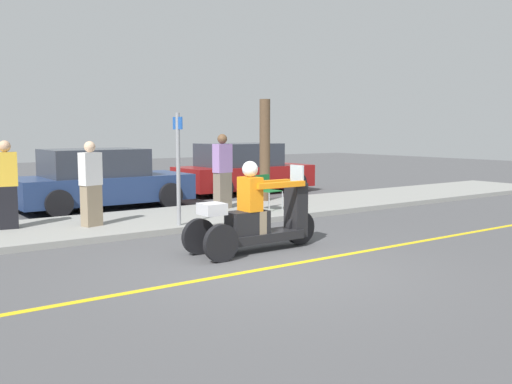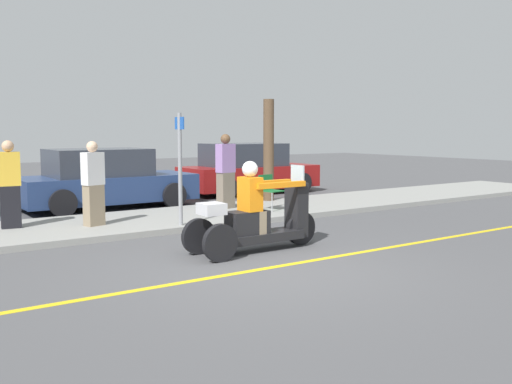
% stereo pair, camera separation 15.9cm
% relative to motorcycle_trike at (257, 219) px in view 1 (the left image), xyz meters
% --- Properties ---
extents(ground_plane, '(60.00, 60.00, 0.00)m').
position_rel_motorcycle_trike_xyz_m(ground_plane, '(-0.51, -1.06, -0.53)').
color(ground_plane, '#4C4C4F').
extents(lane_stripe, '(24.00, 0.12, 0.01)m').
position_rel_motorcycle_trike_xyz_m(lane_stripe, '(-0.01, -1.06, -0.53)').
color(lane_stripe, gold).
rests_on(lane_stripe, ground).
extents(sidewalk_strip, '(28.00, 2.80, 0.12)m').
position_rel_motorcycle_trike_xyz_m(sidewalk_strip, '(-0.51, 3.54, -0.47)').
color(sidewalk_strip, gray).
rests_on(sidewalk_strip, ground).
extents(motorcycle_trike, '(2.42, 0.77, 1.49)m').
position_rel_motorcycle_trike_xyz_m(motorcycle_trike, '(0.00, 0.00, 0.00)').
color(motorcycle_trike, black).
rests_on(motorcycle_trike, ground).
extents(spectator_near_curb, '(0.46, 0.32, 1.77)m').
position_rel_motorcycle_trike_xyz_m(spectator_near_curb, '(1.85, 3.97, 0.45)').
color(spectator_near_curb, '#726656').
rests_on(spectator_near_curb, sidewalk_strip).
extents(spectator_with_child, '(0.44, 0.34, 1.66)m').
position_rel_motorcycle_trike_xyz_m(spectator_with_child, '(-1.59, 3.31, 0.39)').
color(spectator_with_child, gray).
rests_on(spectator_with_child, sidewalk_strip).
extents(spectator_end_of_line, '(0.43, 0.29, 1.68)m').
position_rel_motorcycle_trike_xyz_m(spectator_end_of_line, '(-2.99, 3.95, 0.40)').
color(spectator_end_of_line, black).
rests_on(spectator_end_of_line, sidewalk_strip).
extents(folding_chair_set_back, '(0.53, 0.53, 0.82)m').
position_rel_motorcycle_trike_xyz_m(folding_chair_set_back, '(2.56, 3.18, 0.09)').
color(folding_chair_set_back, '#A5A8AD').
rests_on(folding_chair_set_back, sidewalk_strip).
extents(parked_car_lot_left, '(4.35, 2.12, 1.51)m').
position_rel_motorcycle_trike_xyz_m(parked_car_lot_left, '(-0.20, 6.54, 0.18)').
color(parked_car_lot_left, navy).
rests_on(parked_car_lot_left, ground).
extents(parked_car_lot_far, '(4.32, 2.02, 1.57)m').
position_rel_motorcycle_trike_xyz_m(parked_car_lot_far, '(4.70, 7.28, 0.21)').
color(parked_car_lot_far, maroon).
rests_on(parked_car_lot_far, ground).
extents(tree_trunk, '(0.28, 0.28, 2.67)m').
position_rel_motorcycle_trike_xyz_m(tree_trunk, '(3.58, 4.60, 0.93)').
color(tree_trunk, brown).
rests_on(tree_trunk, sidewalk_strip).
extents(street_sign, '(0.08, 0.36, 2.20)m').
position_rel_motorcycle_trike_xyz_m(street_sign, '(-0.17, 2.39, 0.79)').
color(street_sign, gray).
rests_on(street_sign, sidewalk_strip).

